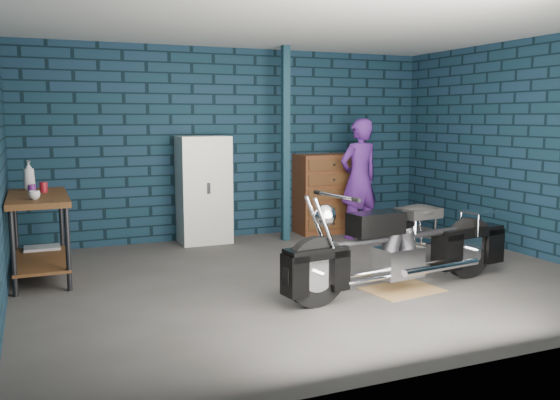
# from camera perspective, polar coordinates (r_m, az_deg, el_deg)

# --- Properties ---
(ground) EXTENTS (6.00, 6.00, 0.00)m
(ground) POSITION_cam_1_polar(r_m,az_deg,el_deg) (6.49, 2.88, -7.50)
(ground) COLOR #474442
(ground) RESTS_ON ground
(room_walls) EXTENTS (6.02, 5.01, 2.71)m
(room_walls) POSITION_cam_1_polar(r_m,az_deg,el_deg) (6.76, 0.94, 9.45)
(room_walls) COLOR #0F2834
(room_walls) RESTS_ON ground
(support_post) EXTENTS (0.10, 0.10, 2.70)m
(support_post) POSITION_cam_1_polar(r_m,az_deg,el_deg) (8.26, 0.53, 5.34)
(support_post) COLOR #132F3C
(support_post) RESTS_ON ground
(workbench) EXTENTS (0.60, 1.40, 0.91)m
(workbench) POSITION_cam_1_polar(r_m,az_deg,el_deg) (6.88, -22.11, -3.30)
(workbench) COLOR brown
(workbench) RESTS_ON ground
(drip_mat) EXTENTS (0.80, 0.64, 0.01)m
(drip_mat) POSITION_cam_1_polar(r_m,az_deg,el_deg) (6.18, 11.66, -8.42)
(drip_mat) COLOR brown
(drip_mat) RESTS_ON ground
(motorcycle) EXTENTS (2.41, 0.94, 1.03)m
(motorcycle) POSITION_cam_1_polar(r_m,az_deg,el_deg) (6.05, 11.80, -3.76)
(motorcycle) COLOR black
(motorcycle) RESTS_ON ground
(person) EXTENTS (0.67, 0.49, 1.71)m
(person) POSITION_cam_1_polar(r_m,az_deg,el_deg) (8.52, 7.61, 2.02)
(person) COLOR #51217C
(person) RESTS_ON ground
(storage_bin) EXTENTS (0.39, 0.28, 0.24)m
(storage_bin) POSITION_cam_1_polar(r_m,az_deg,el_deg) (7.43, -21.88, -5.10)
(storage_bin) COLOR #95989D
(storage_bin) RESTS_ON ground
(locker) EXTENTS (0.69, 0.49, 1.47)m
(locker) POSITION_cam_1_polar(r_m,az_deg,el_deg) (8.21, -7.33, 0.97)
(locker) COLOR silver
(locker) RESTS_ON ground
(tool_chest) EXTENTS (0.89, 0.49, 1.18)m
(tool_chest) POSITION_cam_1_polar(r_m,az_deg,el_deg) (8.92, 4.45, 0.61)
(tool_chest) COLOR brown
(tool_chest) RESTS_ON ground
(shop_stool) EXTENTS (0.45, 0.45, 0.65)m
(shop_stool) POSITION_cam_1_polar(r_m,az_deg,el_deg) (7.27, 13.67, -3.38)
(shop_stool) COLOR beige
(shop_stool) RESTS_ON ground
(cup_a) EXTENTS (0.15, 0.15, 0.09)m
(cup_a) POSITION_cam_1_polar(r_m,az_deg,el_deg) (6.44, -22.57, 0.45)
(cup_a) COLOR beige
(cup_a) RESTS_ON workbench
(mug_purple) EXTENTS (0.09, 0.09, 0.11)m
(mug_purple) POSITION_cam_1_polar(r_m,az_deg,el_deg) (6.82, -22.76, 0.92)
(mug_purple) COLOR #551A68
(mug_purple) RESTS_ON workbench
(mug_red) EXTENTS (0.10, 0.10, 0.11)m
(mug_red) POSITION_cam_1_polar(r_m,az_deg,el_deg) (7.00, -21.80, 1.14)
(mug_red) COLOR maroon
(mug_red) RESTS_ON workbench
(bottle) EXTENTS (0.17, 0.17, 0.34)m
(bottle) POSITION_cam_1_polar(r_m,az_deg,el_deg) (7.28, -23.01, 2.20)
(bottle) COLOR #95989D
(bottle) RESTS_ON workbench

